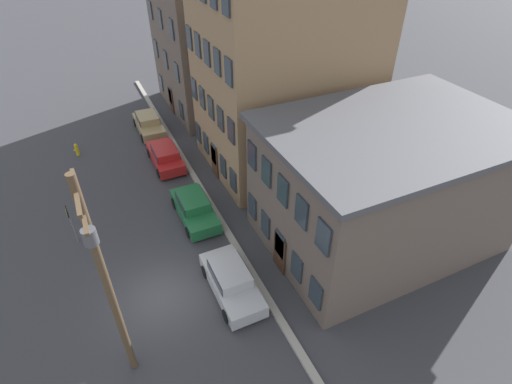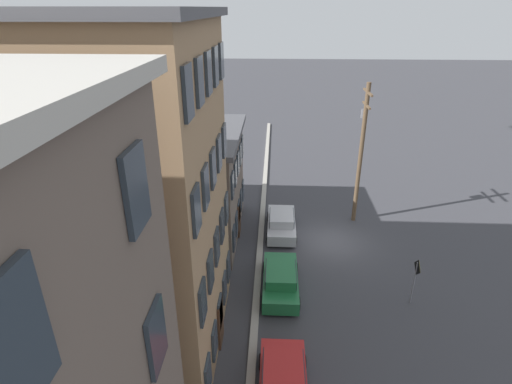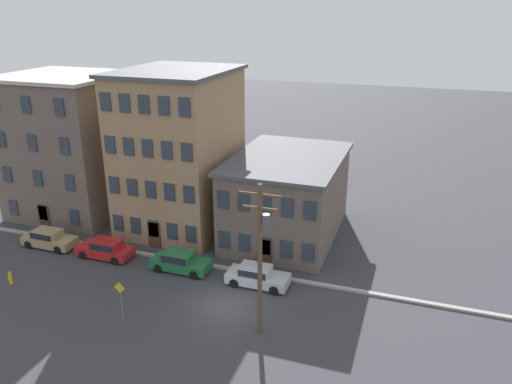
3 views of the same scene
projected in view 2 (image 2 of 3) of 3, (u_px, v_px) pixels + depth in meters
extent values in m
plane|color=#38383D|center=(331.00, 242.00, 25.54)|extent=(200.00, 200.00, 0.00)
cube|color=#9E998E|center=(261.00, 239.00, 25.71)|extent=(56.00, 0.36, 0.16)
cube|color=#2D3842|center=(14.00, 347.00, 3.43)|extent=(0.90, 0.10, 1.40)
cube|color=#2D3842|center=(157.00, 337.00, 7.70)|extent=(0.90, 0.10, 1.40)
cube|color=#2D3842|center=(136.00, 190.00, 6.38)|extent=(0.90, 0.10, 1.40)
cube|color=#9E7A56|center=(83.00, 206.00, 15.36)|extent=(8.26, 10.11, 13.35)
cube|color=#4C4C51|center=(44.00, 12.00, 12.49)|extent=(8.76, 10.61, 0.30)
cube|color=#2D3842|center=(208.00, 376.00, 14.24)|extent=(0.90, 0.10, 1.40)
cube|color=#2D3842|center=(203.00, 302.00, 12.84)|extent=(0.90, 0.10, 1.40)
cube|color=#2D3842|center=(196.00, 210.00, 11.44)|extent=(0.90, 0.10, 1.40)
cube|color=#2D3842|center=(188.00, 93.00, 10.03)|extent=(0.90, 0.10, 1.40)
cube|color=#2D3842|center=(215.00, 341.00, 15.74)|extent=(0.90, 0.10, 1.40)
cube|color=#2D3842|center=(211.00, 271.00, 14.34)|extent=(0.90, 0.10, 1.40)
cube|color=#2D3842|center=(206.00, 187.00, 12.94)|extent=(0.90, 0.10, 1.40)
cube|color=#2D3842|center=(200.00, 82.00, 11.53)|extent=(0.90, 0.10, 1.40)
cube|color=#2D3842|center=(220.00, 312.00, 17.24)|extent=(0.90, 0.10, 1.40)
cube|color=#2D3842|center=(217.00, 246.00, 15.84)|extent=(0.90, 0.10, 1.40)
cube|color=#2D3842|center=(213.00, 168.00, 14.43)|extent=(0.90, 0.10, 1.40)
cube|color=#2D3842|center=(209.00, 73.00, 13.03)|extent=(0.90, 0.10, 1.40)
cube|color=#2D3842|center=(225.00, 288.00, 18.74)|extent=(0.90, 0.10, 1.40)
cube|color=#2D3842|center=(222.00, 226.00, 17.33)|extent=(0.90, 0.10, 1.40)
cube|color=#2D3842|center=(219.00, 153.00, 15.93)|extent=(0.90, 0.10, 1.40)
cube|color=#2D3842|center=(216.00, 66.00, 14.53)|extent=(0.90, 0.10, 1.40)
cube|color=#2D3842|center=(229.00, 267.00, 20.23)|extent=(0.90, 0.10, 1.40)
cube|color=#2D3842|center=(227.00, 208.00, 18.83)|extent=(0.90, 0.10, 1.40)
cube|color=#2D3842|center=(224.00, 141.00, 17.43)|extent=(0.90, 0.10, 1.40)
cube|color=#2D3842|center=(221.00, 61.00, 16.02)|extent=(0.90, 0.10, 1.40)
cube|color=#472D1E|center=(221.00, 322.00, 17.48)|extent=(1.10, 0.10, 2.20)
cube|color=#66564C|center=(144.00, 186.00, 25.33)|extent=(8.25, 11.92, 6.63)
cube|color=#4C4C51|center=(137.00, 133.00, 23.88)|extent=(8.75, 12.42, 0.30)
cube|color=#2D3842|center=(234.00, 238.00, 22.78)|extent=(0.90, 0.10, 1.40)
cube|color=#2D3842|center=(233.00, 185.00, 21.38)|extent=(0.90, 0.10, 1.40)
cube|color=#2D3842|center=(237.00, 224.00, 24.27)|extent=(0.90, 0.10, 1.40)
cube|color=#2D3842|center=(235.00, 173.00, 22.88)|extent=(0.90, 0.10, 1.40)
cube|color=#2D3842|center=(239.00, 211.00, 25.77)|extent=(0.90, 0.10, 1.40)
cube|color=#2D3842|center=(238.00, 163.00, 24.37)|extent=(0.90, 0.10, 1.40)
cube|color=#2D3842|center=(241.00, 200.00, 27.26)|extent=(0.90, 0.10, 1.40)
cube|color=#2D3842|center=(240.00, 154.00, 25.87)|extent=(0.90, 0.10, 1.40)
cube|color=#2D3842|center=(243.00, 190.00, 28.76)|extent=(0.90, 0.10, 1.40)
cube|color=#2D3842|center=(242.00, 146.00, 27.36)|extent=(0.90, 0.10, 1.40)
cube|color=#472D1E|center=(239.00, 219.00, 26.00)|extent=(1.10, 0.10, 2.20)
cube|color=#B21E1E|center=(283.00, 374.00, 14.94)|extent=(2.20, 1.51, 0.55)
cube|color=#1E232D|center=(283.00, 374.00, 14.94)|extent=(2.02, 1.58, 0.48)
cylinder|color=black|center=(303.00, 364.00, 16.38)|extent=(0.66, 0.22, 0.66)
cylinder|color=black|center=(262.00, 362.00, 16.46)|extent=(0.66, 0.22, 0.66)
cube|color=#1E6638|center=(280.00, 281.00, 20.99)|extent=(4.40, 1.80, 0.70)
cube|color=#1E6638|center=(281.00, 274.00, 20.54)|extent=(2.20, 1.51, 0.55)
cube|color=#1E232D|center=(281.00, 274.00, 20.54)|extent=(2.02, 1.58, 0.48)
cylinder|color=black|center=(265.00, 268.00, 22.42)|extent=(0.66, 0.22, 0.66)
cylinder|color=black|center=(295.00, 269.00, 22.35)|extent=(0.66, 0.22, 0.66)
cylinder|color=black|center=(263.00, 302.00, 19.79)|extent=(0.66, 0.22, 0.66)
cylinder|color=black|center=(298.00, 303.00, 19.72)|extent=(0.66, 0.22, 0.66)
cube|color=#B7B7BC|center=(281.00, 225.00, 26.47)|extent=(4.40, 1.80, 0.70)
cube|color=#B7B7BC|center=(282.00, 218.00, 26.03)|extent=(2.20, 1.51, 0.55)
cube|color=#1E232D|center=(282.00, 218.00, 26.03)|extent=(2.02, 1.58, 0.48)
cylinder|color=black|center=(269.00, 217.00, 27.91)|extent=(0.66, 0.22, 0.66)
cylinder|color=black|center=(293.00, 217.00, 27.83)|extent=(0.66, 0.22, 0.66)
cylinder|color=black|center=(268.00, 238.00, 25.28)|extent=(0.66, 0.22, 0.66)
cylinder|color=black|center=(295.00, 239.00, 25.21)|extent=(0.66, 0.22, 0.66)
cylinder|color=slate|center=(414.00, 283.00, 19.73)|extent=(0.08, 0.08, 2.46)
cube|color=yellow|center=(417.00, 268.00, 19.33)|extent=(0.81, 0.03, 0.81)
cube|color=black|center=(417.00, 267.00, 19.33)|extent=(0.88, 0.02, 0.88)
cylinder|color=brown|center=(361.00, 156.00, 26.15)|extent=(0.28, 0.28, 9.51)
cube|color=brown|center=(368.00, 92.00, 24.41)|extent=(2.40, 0.12, 0.12)
cube|color=brown|center=(366.00, 105.00, 24.74)|extent=(2.00, 0.12, 0.12)
cylinder|color=#515156|center=(364.00, 113.00, 25.31)|extent=(0.44, 0.44, 0.55)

